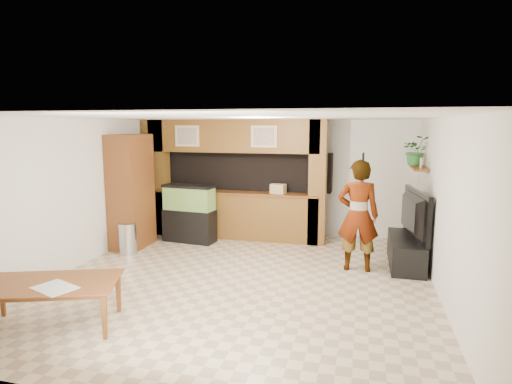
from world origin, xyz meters
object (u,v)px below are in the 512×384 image
(person, at_px, (358,216))
(aquarium, at_px, (189,214))
(television, at_px, (408,214))
(pantry_cabinet, at_px, (131,191))
(dining_table, at_px, (49,306))

(person, bearing_deg, aquarium, -18.41)
(person, bearing_deg, television, -153.86)
(television, xyz_separation_m, person, (-0.85, -0.47, 0.02))
(pantry_cabinet, height_order, aquarium, pantry_cabinet)
(person, relative_size, dining_table, 1.17)
(television, bearing_deg, pantry_cabinet, 82.36)
(television, relative_size, person, 0.78)
(television, height_order, dining_table, television)
(person, distance_m, dining_table, 4.84)
(pantry_cabinet, height_order, dining_table, pantry_cabinet)
(pantry_cabinet, bearing_deg, aquarium, 32.96)
(television, height_order, person, person)
(pantry_cabinet, distance_m, television, 5.36)
(aquarium, xyz_separation_m, person, (3.52, -0.99, 0.36))
(aquarium, relative_size, television, 0.83)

